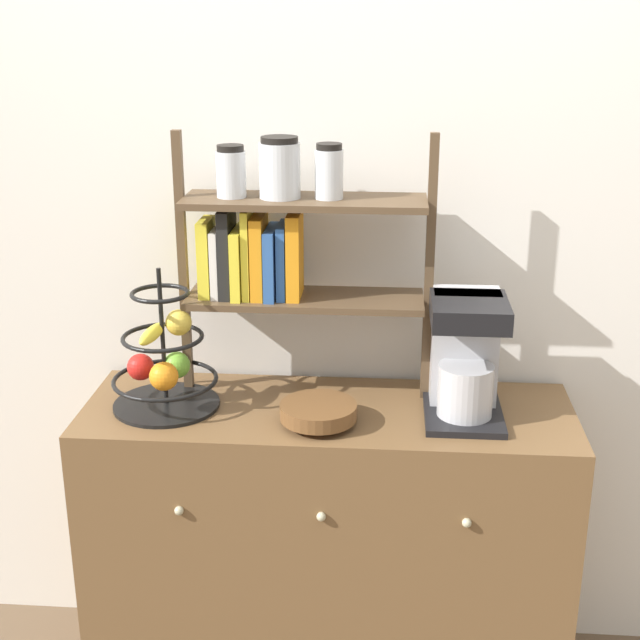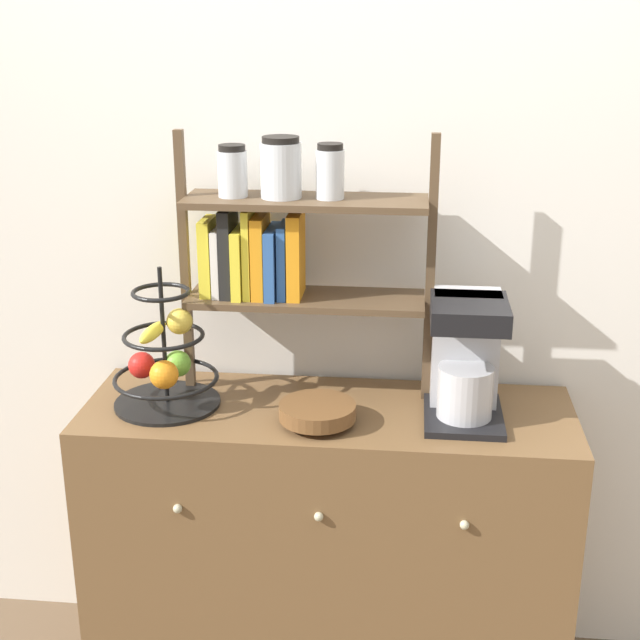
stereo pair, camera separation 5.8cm
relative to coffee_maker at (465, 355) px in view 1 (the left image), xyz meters
name	(u,v)px [view 1 (the left image)]	position (x,y,z in m)	size (l,w,h in m)	color
wall_back	(335,230)	(-0.36, 0.26, 0.27)	(7.00, 0.05, 2.60)	silver
sideboard	(327,548)	(-0.36, -0.01, -0.60)	(1.32, 0.46, 0.87)	brown
coffee_maker	(465,355)	(0.00, 0.00, 0.00)	(0.20, 0.26, 0.33)	black
fruit_stand	(164,364)	(-0.79, -0.03, -0.04)	(0.29, 0.29, 0.39)	black
wooden_bowl	(318,412)	(-0.38, -0.10, -0.13)	(0.20, 0.20, 0.06)	brown
shelf_hutch	(276,238)	(-0.51, 0.10, 0.28)	(0.69, 0.20, 0.72)	brown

